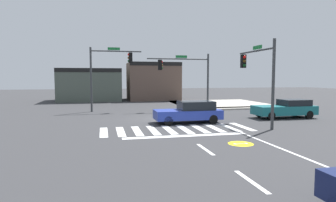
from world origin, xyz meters
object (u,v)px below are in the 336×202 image
Objects in this scene: traffic_signal_northeast at (186,71)px; traffic_signal_northwest at (109,67)px; traffic_signal_southeast at (259,69)px; car_teal at (286,109)px; car_blue at (190,112)px.

traffic_signal_northwest is at bearing -5.00° from traffic_signal_northeast.
car_teal is (3.93, 2.62, -2.93)m from traffic_signal_southeast.
car_blue is at bearing 5.01° from car_teal.
car_teal is (13.22, -7.43, -3.36)m from traffic_signal_northwest.
car_teal is at bearing 131.82° from traffic_signal_northeast.
car_teal is at bearing -29.32° from traffic_signal_northwest.
traffic_signal_northwest reaches higher than traffic_signal_southeast.
traffic_signal_northeast is at bearing -48.18° from car_teal.
traffic_signal_northwest is 1.29× the size of car_blue.
traffic_signal_northeast is 1.32× the size of car_blue.
traffic_signal_northeast is 8.28m from car_blue.
traffic_signal_southeast is 1.14× the size of car_teal.
traffic_signal_southeast is 0.92× the size of traffic_signal_northwest.
traffic_signal_southeast is 1.19× the size of car_blue.
traffic_signal_northeast is 9.67m from traffic_signal_southeast.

